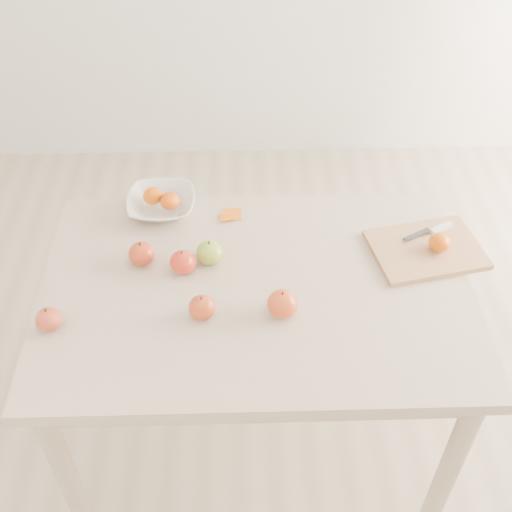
{
  "coord_description": "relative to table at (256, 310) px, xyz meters",
  "views": [
    {
      "loc": [
        -0.04,
        -1.22,
        2.04
      ],
      "look_at": [
        0.0,
        0.05,
        0.82
      ],
      "focal_mm": 45.0,
      "sensor_mm": 36.0,
      "label": 1
    }
  ],
  "objects": [
    {
      "name": "fruit_bowl",
      "position": [
        -0.29,
        0.34,
        0.12
      ],
      "size": [
        0.21,
        0.21,
        0.05
      ],
      "primitive_type": "imported",
      "color": "white",
      "rests_on": "table"
    },
    {
      "name": "apple_green",
      "position": [
        -0.13,
        0.1,
        0.13
      ],
      "size": [
        0.08,
        0.08,
        0.07
      ],
      "primitive_type": "ellipsoid",
      "color": "#6C9C1A",
      "rests_on": "table"
    },
    {
      "name": "bowl_tangerine_far",
      "position": [
        -0.26,
        0.32,
        0.15
      ],
      "size": [
        0.06,
        0.06,
        0.05
      ],
      "primitive_type": "ellipsoid",
      "color": "#E95C08",
      "rests_on": "fruit_bowl"
    },
    {
      "name": "table",
      "position": [
        0.0,
        0.0,
        0.0
      ],
      "size": [
        1.2,
        0.8,
        0.75
      ],
      "color": "#C4AD94",
      "rests_on": "ground"
    },
    {
      "name": "board_tangerine",
      "position": [
        0.53,
        0.12,
        0.14
      ],
      "size": [
        0.06,
        0.06,
        0.05
      ],
      "primitive_type": "ellipsoid",
      "color": "#E25E08",
      "rests_on": "cutting_board"
    },
    {
      "name": "cutting_board",
      "position": [
        0.5,
        0.13,
        0.11
      ],
      "size": [
        0.35,
        0.29,
        0.02
      ],
      "primitive_type": "cube",
      "rotation": [
        0.0,
        0.0,
        0.2
      ],
      "color": "#AC7F56",
      "rests_on": "table"
    },
    {
      "name": "apple_red_a",
      "position": [
        -0.32,
        0.11,
        0.13
      ],
      "size": [
        0.08,
        0.08,
        0.07
      ],
      "primitive_type": "ellipsoid",
      "color": "maroon",
      "rests_on": "table"
    },
    {
      "name": "orange_peel_a",
      "position": [
        -0.07,
        0.31,
        0.1
      ],
      "size": [
        0.06,
        0.05,
        0.01
      ],
      "primitive_type": "cube",
      "rotation": [
        0.21,
        0.0,
        0.01
      ],
      "color": "orange",
      "rests_on": "table"
    },
    {
      "name": "apple_red_b",
      "position": [
        -0.21,
        0.07,
        0.13
      ],
      "size": [
        0.07,
        0.07,
        0.07
      ],
      "primitive_type": "ellipsoid",
      "color": "#A20309",
      "rests_on": "table"
    },
    {
      "name": "apple_red_e",
      "position": [
        0.06,
        -0.1,
        0.14
      ],
      "size": [
        0.08,
        0.08,
        0.07
      ],
      "primitive_type": "ellipsoid",
      "color": "maroon",
      "rests_on": "table"
    },
    {
      "name": "bowl_tangerine_near",
      "position": [
        -0.31,
        0.35,
        0.15
      ],
      "size": [
        0.06,
        0.06,
        0.05
      ],
      "primitive_type": "ellipsoid",
      "color": "#D44907",
      "rests_on": "fruit_bowl"
    },
    {
      "name": "orange_peel_b",
      "position": [
        -0.08,
        0.29,
        0.1
      ],
      "size": [
        0.05,
        0.04,
        0.01
      ],
      "primitive_type": "cube",
      "rotation": [
        -0.14,
        0.0,
        0.2
      ],
      "color": "orange",
      "rests_on": "table"
    },
    {
      "name": "paring_knife",
      "position": [
        0.55,
        0.2,
        0.12
      ],
      "size": [
        0.16,
        0.08,
        0.01
      ],
      "color": "white",
      "rests_on": "cutting_board"
    },
    {
      "name": "ground",
      "position": [
        0.0,
        0.0,
        -0.65
      ],
      "size": [
        3.5,
        3.5,
        0.0
      ],
      "primitive_type": "plane",
      "color": "#C6B293",
      "rests_on": "ground"
    },
    {
      "name": "apple_red_d",
      "position": [
        -0.54,
        -0.13,
        0.13
      ],
      "size": [
        0.07,
        0.07,
        0.06
      ],
      "primitive_type": "ellipsoid",
      "color": "maroon",
      "rests_on": "table"
    },
    {
      "name": "apple_red_c",
      "position": [
        -0.15,
        -0.1,
        0.13
      ],
      "size": [
        0.07,
        0.07,
        0.06
      ],
      "primitive_type": "ellipsoid",
      "color": "maroon",
      "rests_on": "table"
    }
  ]
}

